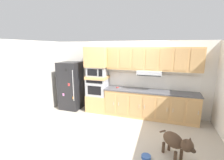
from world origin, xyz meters
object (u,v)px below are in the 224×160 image
Objects in this scene: built_in_oven at (98,87)px; microwave at (97,71)px; refrigerator at (71,86)px; dog_food_bowl at (146,157)px; screwdriver at (118,88)px; dog at (176,142)px.

microwave is (0.00, -0.00, 0.56)m from built_in_oven.
refrigerator is 3.72m from dog_food_bowl.
screwdriver is 2.55m from dog_food_bowl.
dog is (2.54, -1.87, -0.52)m from built_in_oven.
dog_food_bowl is (1.22, -2.05, -0.90)m from screwdriver.
refrigerator reaches higher than dog_food_bowl.
dog_food_bowl is (1.97, -2.05, -1.43)m from microwave.
dog_food_bowl is (1.97, -2.05, -0.87)m from built_in_oven.
refrigerator is 2.51× the size of built_in_oven.
microwave reaches higher than dog_food_bowl.
built_in_oven is (1.06, 0.07, 0.02)m from refrigerator.
microwave reaches higher than screwdriver.
built_in_oven is 1.09× the size of microwave.
built_in_oven reaches higher than dog_food_bowl.
built_in_oven is 3.20m from dog.
refrigerator is 1.21m from microwave.
refrigerator is 1.81m from screwdriver.
built_in_oven is at bearing 3.65° from refrigerator.
refrigerator reaches higher than screwdriver.
dog is at bearing -36.29° from microwave.
dog_food_bowl is at bearing -33.24° from refrigerator.
built_in_oven is at bearing 179.23° from microwave.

